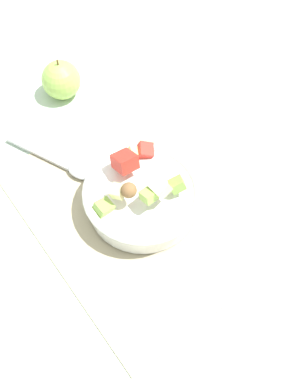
% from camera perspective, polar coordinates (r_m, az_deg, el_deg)
% --- Properties ---
extents(ground_plane, '(2.40, 2.40, 0.00)m').
position_cam_1_polar(ground_plane, '(0.83, -0.19, -1.92)').
color(ground_plane, silver).
extents(placemat, '(0.46, 0.38, 0.01)m').
position_cam_1_polar(placemat, '(0.83, -0.19, -1.81)').
color(placemat, tan).
rests_on(placemat, ground_plane).
extents(salad_bowl, '(0.21, 0.21, 0.11)m').
position_cam_1_polar(salad_bowl, '(0.80, -0.05, -0.19)').
color(salad_bowl, white).
rests_on(salad_bowl, placemat).
extents(serving_spoon, '(0.20, 0.11, 0.01)m').
position_cam_1_polar(serving_spoon, '(0.89, -10.06, 3.64)').
color(serving_spoon, '#B7B7BC').
rests_on(serving_spoon, placemat).
extents(whole_apple, '(0.08, 0.08, 0.09)m').
position_cam_1_polar(whole_apple, '(1.00, -10.42, 13.75)').
color(whole_apple, '#9EC656').
rests_on(whole_apple, ground_plane).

